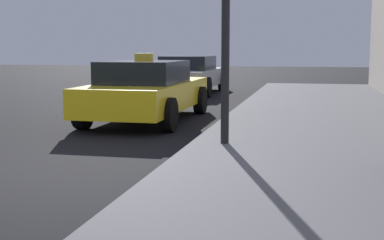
# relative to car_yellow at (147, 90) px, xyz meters

# --- Properties ---
(sidewalk) EXTENTS (4.00, 32.00, 0.15)m
(sidewalk) POSITION_rel_car_yellow_xyz_m (3.67, -5.24, -0.57)
(sidewalk) COLOR #5B5B60
(sidewalk) RESTS_ON ground_plane
(car_yellow) EXTENTS (1.92, 4.46, 1.43)m
(car_yellow) POSITION_rel_car_yellow_xyz_m (0.00, 0.00, 0.00)
(car_yellow) COLOR yellow
(car_yellow) RESTS_ON ground_plane
(car_silver) EXTENTS (1.97, 4.56, 1.27)m
(car_silver) POSITION_rel_car_yellow_xyz_m (-0.68, 7.01, 0.00)
(car_silver) COLOR #B7B7BF
(car_silver) RESTS_ON ground_plane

